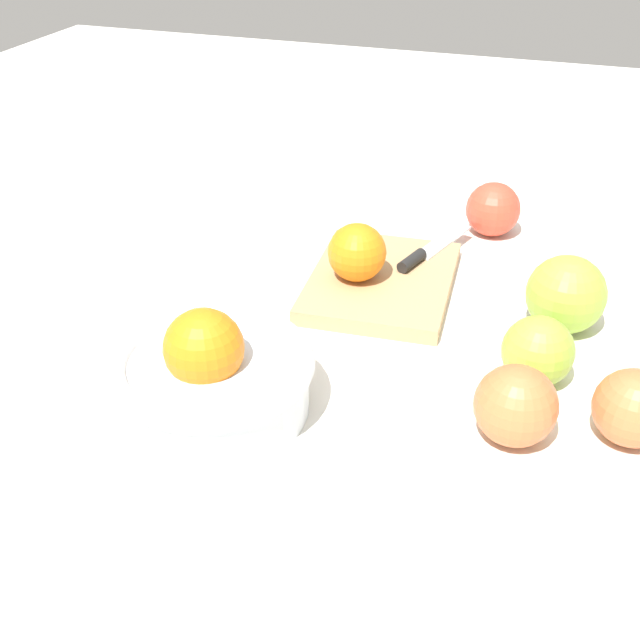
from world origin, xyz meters
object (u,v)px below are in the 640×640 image
Objects in this scene: bowl at (211,375)px; apple_front_left_3 at (538,351)px; apple_front_right at (566,294)px; cutting_board at (381,282)px; knife at (426,252)px; apple_front_left_2 at (516,406)px; apple_front_left at (633,408)px; apple_front_right_2 at (493,209)px; orange_on_board at (357,252)px.

bowl reaches higher than apple_front_left_3.
cutting_board is at bearing 83.61° from apple_front_right.
apple_front_left_2 is (-0.28, -0.14, 0.01)m from knife.
apple_front_left is at bearing -158.04° from apple_front_right.
apple_front_right_2 is (0.19, -0.10, 0.03)m from cutting_board.
bowl is 0.27m from apple_front_left_2.
orange_on_board reaches higher than knife.
apple_front_left is at bearing -72.21° from apple_front_left_2.
orange_on_board is 0.79× the size of apple_front_right.
bowl is 0.26m from orange_on_board.
cutting_board is at bearing -18.47° from bowl.
orange_on_board is at bearing 44.39° from apple_front_left_2.
apple_front_left is (-0.17, -0.29, -0.02)m from orange_on_board.
orange_on_board reaches higher than apple_front_left_2.
apple_front_left_2 is at bearing 172.15° from apple_front_right.
cutting_board is 0.23m from apple_front_left_3.
apple_front_right_2 is at bearing 24.52° from apple_front_left.
orange_on_board is at bearing 148.60° from apple_front_right_2.
apple_front_left reaches higher than cutting_board.
bowl reaches higher than cutting_board.
orange_on_board reaches higher than apple_front_right_2.
orange_on_board is at bearing 62.02° from apple_front_left_3.
bowl reaches higher than knife.
apple_front_right is (-0.09, -0.16, 0.02)m from knife.
orange_on_board reaches higher than cutting_board.
apple_front_left is at bearing -137.59° from knife.
bowl reaches higher than orange_on_board.
knife is at bearing 25.74° from apple_front_left_2.
cutting_board is 0.21m from apple_front_right_2.
bowl is at bearing 157.50° from apple_front_right_2.
apple_front_left is 0.10m from apple_front_left_2.
apple_front_left_2 reaches higher than cutting_board.
cutting_board is (0.26, -0.09, -0.03)m from bowl.
cutting_board is at bearing 38.34° from apple_front_left_2.
apple_front_left_3 is at bearing -6.07° from apple_front_left_2.
knife is 0.34m from apple_front_left.
apple_front_left_3 is at bearing -117.98° from orange_on_board.
bowl reaches higher than apple_front_right_2.
apple_front_right_2 is (0.41, 0.08, -0.00)m from apple_front_left_2.
bowl is at bearing 159.08° from knife.
apple_front_right_2 is (0.45, -0.19, -0.00)m from bowl.
apple_front_left_2 is (-0.22, -0.17, 0.03)m from cutting_board.
knife is at bearing -37.78° from orange_on_board.
apple_front_left is (-0.17, -0.07, -0.01)m from apple_front_right.
apple_front_right_2 reaches higher than cutting_board.
apple_front_left_2 is (0.04, -0.26, -0.00)m from bowl.
apple_front_right_2 reaches higher than knife.
apple_front_left_2 is at bearing -141.66° from cutting_board.
apple_front_right is (-0.01, -0.23, -0.01)m from orange_on_board.
apple_front_right is 1.21× the size of apple_front_left.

